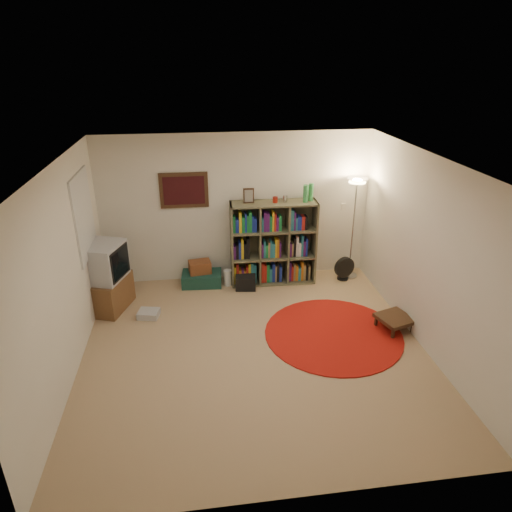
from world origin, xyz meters
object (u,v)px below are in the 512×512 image
Objects in this scene: tv_stand at (107,278)px; suitcase at (202,279)px; floor_fan at (344,269)px; floor_lamp at (356,196)px; bookshelf at (272,244)px; side_table at (395,319)px.

tv_stand is 1.55× the size of suitcase.
floor_fan is at bearing 25.42° from tv_stand.
floor_lamp is 2.93m from suitcase.
floor_fan is 2.46m from suitcase.
tv_stand is at bearing -153.16° from suitcase.
floor_fan is 0.39× the size of tv_stand.
bookshelf reaches higher than floor_fan.
tv_stand is at bearing -172.05° from floor_lamp.
bookshelf is at bearing 2.23° from suitcase.
bookshelf is 1.33m from suitcase.
side_table is (1.49, -1.74, -0.52)m from bookshelf.
floor_lamp is 1.27m from floor_fan.
tv_stand reaches higher than side_table.
suitcase is at bearing 146.51° from side_table.
floor_lamp is at bearing 24.03° from floor_fan.
tv_stand is (-4.02, -0.56, -0.95)m from floor_lamp.
suitcase is (-2.45, 0.16, -0.10)m from floor_fan.
side_table is at bearing 2.96° from tv_stand.
floor_fan is 1.64m from side_table.
bookshelf is 1.60m from floor_lamp.
floor_lamp is 1.65× the size of tv_stand.
tv_stand is (-2.63, -0.56, -0.17)m from bookshelf.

